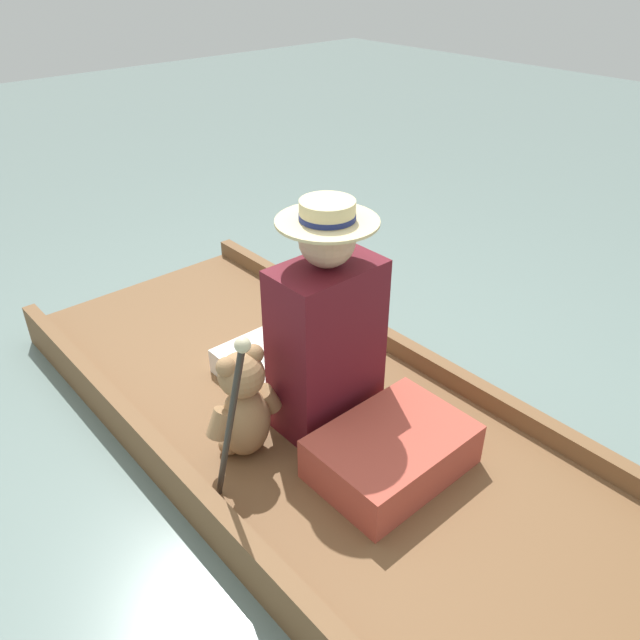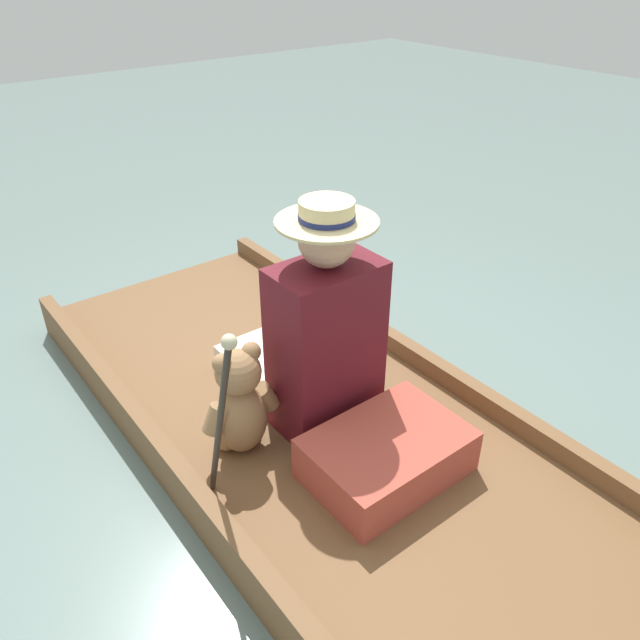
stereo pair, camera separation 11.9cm
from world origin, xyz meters
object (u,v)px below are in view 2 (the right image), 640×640
(wine_glass, at_px, (329,322))
(walking_cane, at_px, (221,409))
(seated_person, at_px, (315,338))
(teddy_bear, at_px, (240,403))

(wine_glass, relative_size, walking_cane, 0.29)
(wine_glass, bearing_deg, seated_person, -135.07)
(walking_cane, bearing_deg, teddy_bear, 51.15)
(walking_cane, bearing_deg, wine_glass, 33.60)
(teddy_bear, height_order, walking_cane, walking_cane)
(seated_person, distance_m, walking_cane, 0.59)
(seated_person, bearing_deg, walking_cane, -163.90)
(seated_person, height_order, teddy_bear, seated_person)
(seated_person, bearing_deg, teddy_bear, 172.92)
(wine_glass, height_order, walking_cane, walking_cane)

